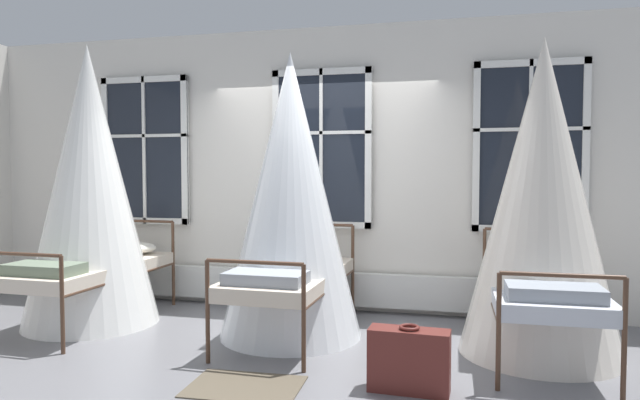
% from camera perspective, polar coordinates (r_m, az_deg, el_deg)
% --- Properties ---
extents(ground, '(16.14, 16.14, 0.00)m').
position_cam_1_polar(ground, '(5.38, -2.65, -13.69)').
color(ground, slate).
extents(back_wall_with_windows, '(8.34, 0.10, 3.13)m').
position_cam_1_polar(back_wall_with_windows, '(6.33, 0.38, 3.14)').
color(back_wall_with_windows, silver).
rests_on(back_wall_with_windows, ground).
extents(window_bank, '(5.44, 0.10, 2.59)m').
position_cam_1_polar(window_bank, '(6.23, 0.13, -1.72)').
color(window_bank, black).
rests_on(window_bank, ground).
extents(cot_first, '(1.32, 1.88, 2.80)m').
position_cam_1_polar(cot_first, '(6.12, -22.23, 1.01)').
color(cot_first, '#4C3323').
rests_on(cot_first, ground).
extents(cot_second, '(1.32, 1.88, 2.64)m').
position_cam_1_polar(cot_second, '(5.24, -2.99, 0.06)').
color(cot_second, '#4C3323').
rests_on(cot_second, ground).
extents(cot_third, '(1.32, 1.87, 2.64)m').
position_cam_1_polar(cot_third, '(5.04, 21.50, -0.19)').
color(cot_third, '#4C3323').
rests_on(cot_third, ground).
extents(rug_second, '(0.82, 0.59, 0.01)m').
position_cam_1_polar(rug_second, '(4.26, -7.62, -18.18)').
color(rug_second, brown).
rests_on(rug_second, ground).
extents(suitcase_dark, '(0.57, 0.24, 0.47)m').
position_cam_1_polar(suitcase_dark, '(4.12, 8.99, -15.71)').
color(suitcase_dark, '#5B231E').
rests_on(suitcase_dark, ground).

